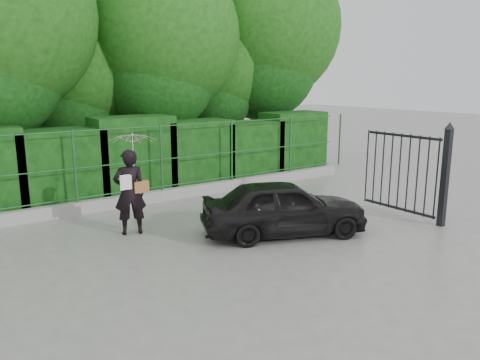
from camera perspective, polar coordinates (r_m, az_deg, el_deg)
ground at (r=9.15m, az=0.79°, el=-8.74°), size 80.00×80.00×0.00m
kerb at (r=12.86m, az=-11.02°, el=-2.09°), size 14.00×0.25×0.30m
fence at (r=12.74m, az=-10.30°, el=2.62°), size 14.13×0.06×1.80m
hedge at (r=13.61m, az=-12.65°, el=2.43°), size 14.20×1.20×2.27m
trees at (r=15.96m, az=-12.77°, el=16.72°), size 17.10×6.15×8.08m
gate at (r=11.63m, az=21.75°, el=0.99°), size 0.22×2.33×2.36m
woman at (r=10.17m, az=-13.01°, el=1.35°), size 1.02×0.99×2.18m
car at (r=10.03m, az=5.37°, el=-3.33°), size 3.78×2.63×1.19m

